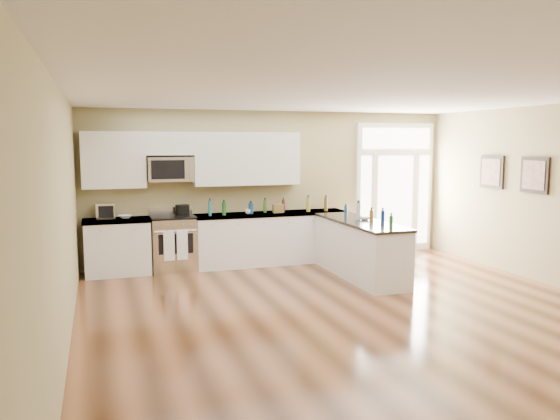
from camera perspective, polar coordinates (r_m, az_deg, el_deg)
name	(u,v)px	position (r m, az deg, el deg)	size (l,w,h in m)	color
ground	(374,324)	(6.91, 9.81, -11.69)	(8.00, 8.00, 0.00)	#482814
room_shell	(377,185)	(6.57, 10.12, 2.58)	(8.00, 8.00, 8.00)	tan
back_cabinet_left	(118,249)	(9.61, -16.60, -3.89)	(1.10, 0.66, 0.94)	silver
back_cabinet_right	(271,240)	(10.06, -0.93, -3.12)	(2.85, 0.66, 0.94)	silver
peninsula_cabinet	(360,251)	(9.14, 8.33, -4.24)	(0.69, 2.32, 0.94)	silver
upper_cabinet_left	(114,160)	(9.59, -17.00, 5.02)	(1.04, 0.33, 0.95)	silver
upper_cabinet_right	(247,159)	(9.93, -3.50, 5.37)	(1.94, 0.33, 0.95)	silver
upper_cabinet_short	(169,143)	(9.66, -11.50, 6.83)	(0.82, 0.33, 0.40)	silver
microwave	(170,169)	(9.63, -11.41, 4.21)	(0.78, 0.41, 0.42)	silver
entry_door	(394,188)	(11.29, 11.86, 2.26)	(1.70, 0.10, 2.60)	white
wall_art_near	(492,172)	(10.35, 21.25, 3.73)	(0.05, 0.58, 0.58)	black
wall_art_far	(535,175)	(9.60, 25.06, 3.33)	(0.05, 0.58, 0.58)	black
kitchen_range	(174,243)	(9.67, -11.06, -3.41)	(0.76, 0.68, 1.08)	silver
stockpot	(182,210)	(9.73, -10.17, 0.05)	(0.25, 0.25, 0.19)	black
toaster_oven	(106,211)	(9.63, -17.74, -0.09)	(0.31, 0.24, 0.27)	silver
cardboard_box	(278,208)	(9.98, -0.20, 0.16)	(0.19, 0.14, 0.15)	brown
bowl_left	(125,217)	(9.60, -15.87, -0.68)	(0.22, 0.22, 0.05)	white
bowl_peninsula	(365,218)	(9.13, 8.89, -0.88)	(0.16, 0.16, 0.05)	white
cup_counter	(248,211)	(9.82, -3.35, -0.16)	(0.11, 0.11, 0.09)	white
counter_bottles	(305,209)	(9.53, 2.64, 0.09)	(2.39, 2.41, 0.28)	#19591E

